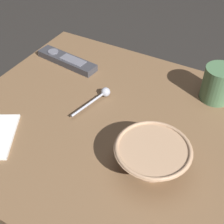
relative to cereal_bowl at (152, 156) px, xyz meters
name	(u,v)px	position (x,y,z in m)	size (l,w,h in m)	color
ground_plane	(101,131)	(0.17, -0.08, -0.08)	(6.00, 6.00, 0.00)	black
table	(100,125)	(0.17, -0.08, -0.06)	(0.67, 0.63, 0.05)	brown
cereal_bowl	(152,156)	(0.00, 0.00, 0.00)	(0.15, 0.15, 0.06)	tan
coffee_mug	(219,84)	(-0.06, -0.29, 0.01)	(0.11, 0.08, 0.09)	#4C724C
teaspoon	(102,94)	(0.20, -0.14, -0.02)	(0.04, 0.13, 0.02)	#A3A5B2
tv_remote_near	(67,60)	(0.38, -0.23, -0.02)	(0.20, 0.07, 0.02)	#38383D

